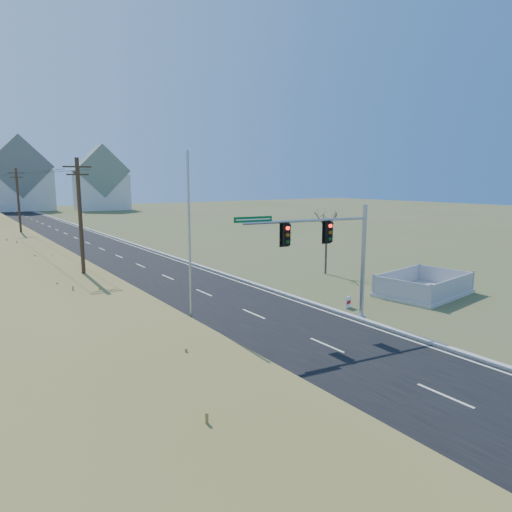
# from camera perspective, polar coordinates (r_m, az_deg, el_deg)

# --- Properties ---
(ground) EXTENTS (260.00, 260.00, 0.00)m
(ground) POSITION_cam_1_polar(r_m,az_deg,el_deg) (22.94, 5.38, -9.74)
(ground) COLOR #49572A
(ground) RESTS_ON ground
(road) EXTENTS (8.00, 180.00, 0.06)m
(road) POSITION_cam_1_polar(r_m,az_deg,el_deg) (68.48, -22.36, 2.44)
(road) COLOR black
(road) RESTS_ON ground
(curb) EXTENTS (0.30, 180.00, 0.18)m
(curb) POSITION_cam_1_polar(r_m,az_deg,el_deg) (69.43, -19.02, 2.77)
(curb) COLOR #B2AFA8
(curb) RESTS_ON ground
(utility_pole_near) EXTENTS (1.80, 0.26, 9.00)m
(utility_pole_near) POSITION_cam_1_polar(r_m,az_deg,el_deg) (32.61, -21.07, 3.82)
(utility_pole_near) COLOR #422D1E
(utility_pole_near) RESTS_ON ground
(utility_pole_mid) EXTENTS (1.80, 0.26, 9.00)m
(utility_pole_mid) POSITION_cam_1_polar(r_m,az_deg,el_deg) (62.14, -27.54, 5.75)
(utility_pole_mid) COLOR #422D1E
(utility_pole_mid) RESTS_ON ground
(condo_n) EXTENTS (15.27, 10.20, 18.54)m
(condo_n) POSITION_cam_1_polar(r_m,az_deg,el_deg) (129.61, -27.54, 8.41)
(condo_n) COLOR silver
(condo_n) RESTS_ON ground
(condo_ne) EXTENTS (14.12, 10.51, 16.52)m
(condo_ne) POSITION_cam_1_polar(r_m,az_deg,el_deg) (125.31, -18.79, 8.61)
(condo_ne) COLOR silver
(condo_ne) RESTS_ON ground
(traffic_signal_mast) EXTENTS (7.80, 1.30, 6.26)m
(traffic_signal_mast) POSITION_cam_1_polar(r_m,az_deg,el_deg) (24.01, 9.97, 0.71)
(traffic_signal_mast) COLOR #9EA0A5
(traffic_signal_mast) RESTS_ON ground
(fence_enclosure) EXTENTS (6.71, 5.04, 1.41)m
(fence_enclosure) POSITION_cam_1_polar(r_m,az_deg,el_deg) (32.43, 20.19, -4.06)
(fence_enclosure) COLOR #B7B5AD
(fence_enclosure) RESTS_ON ground
(open_sign) EXTENTS (0.55, 0.18, 0.68)m
(open_sign) POSITION_cam_1_polar(r_m,az_deg,el_deg) (27.79, 11.46, -5.68)
(open_sign) COLOR white
(open_sign) RESTS_ON ground
(flagpole) EXTENTS (0.40, 0.40, 8.84)m
(flagpole) POSITION_cam_1_polar(r_m,az_deg,el_deg) (21.23, -8.23, -1.49)
(flagpole) COLOR #B7B5AD
(flagpole) RESTS_ON ground
(bare_tree) EXTENTS (2.06, 2.06, 5.45)m
(bare_tree) POSITION_cam_1_polar(r_m,az_deg,el_deg) (37.02, 8.84, 4.47)
(bare_tree) COLOR #4C3F33
(bare_tree) RESTS_ON ground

